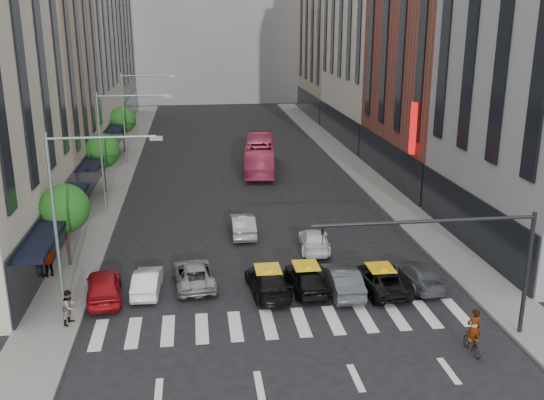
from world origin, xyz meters
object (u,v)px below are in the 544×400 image
object	(u,v)px
car_red	(104,286)
streetlamp_mid	(113,137)
motorcycle	(472,344)
pedestrian_near	(70,307)
streetlamp_far	(133,106)
taxi_center	(306,278)
car_white_front	(147,281)
bus	(260,155)
taxi_left	(268,281)
pedestrian_far	(49,261)
streetlamp_near	(73,199)

from	to	relation	value
car_red	streetlamp_mid	bearing A→B (deg)	-93.91
motorcycle	pedestrian_near	world-z (taller)	pedestrian_near
streetlamp_far	taxi_center	distance (m)	33.50
motorcycle	car_white_front	bearing A→B (deg)	-30.07
streetlamp_mid	bus	bearing A→B (deg)	45.26
taxi_left	pedestrian_far	bearing A→B (deg)	-20.73
streetlamp_mid	pedestrian_far	world-z (taller)	streetlamp_mid
streetlamp_near	car_red	size ratio (longest dim) A/B	2.03
car_red	motorcycle	xyz separation A→B (m)	(16.78, -7.56, -0.33)
pedestrian_far	streetlamp_far	bearing A→B (deg)	-117.74
streetlamp_far	pedestrian_far	distance (m)	28.15
motorcycle	bus	bearing A→B (deg)	-81.85
pedestrian_near	taxi_center	bearing A→B (deg)	-55.92
streetlamp_mid	motorcycle	bearing A→B (deg)	-51.58
taxi_left	taxi_center	bearing A→B (deg)	175.51
bus	motorcycle	world-z (taller)	bus
streetlamp_mid	car_white_front	bearing A→B (deg)	-77.84
streetlamp_mid	pedestrian_far	distance (m)	12.83
streetlamp_mid	car_red	xyz separation A→B (m)	(0.84, -14.66, -5.15)
streetlamp_near	car_white_front	size ratio (longest dim) A/B	2.32
car_red	pedestrian_far	world-z (taller)	pedestrian_far
pedestrian_near	pedestrian_far	xyz separation A→B (m)	(-2.20, 5.84, 0.09)
taxi_left	streetlamp_far	bearing A→B (deg)	-77.91
streetlamp_near	pedestrian_near	bearing A→B (deg)	-103.71
pedestrian_near	car_red	bearing A→B (deg)	-0.68
streetlamp_mid	taxi_left	distance (m)	18.51
streetlamp_far	pedestrian_near	distance (m)	33.82
car_white_front	pedestrian_near	distance (m)	4.78
taxi_left	bus	world-z (taller)	bus
car_red	car_white_front	world-z (taller)	car_red
motorcycle	taxi_center	bearing A→B (deg)	-50.66
taxi_center	streetlamp_far	bearing A→B (deg)	-74.42
taxi_center	pedestrian_far	size ratio (longest dim) A/B	2.23
motorcycle	pedestrian_far	distance (m)	22.80
pedestrian_far	taxi_center	bearing A→B (deg)	143.93
streetlamp_mid	taxi_center	size ratio (longest dim) A/B	2.12
streetlamp_near	pedestrian_near	world-z (taller)	streetlamp_near
car_white_front	car_red	bearing A→B (deg)	16.64
streetlamp_near	motorcycle	size ratio (longest dim) A/B	5.54
streetlamp_mid	motorcycle	xyz separation A→B (m)	(17.62, -22.22, -5.48)
taxi_center	motorcycle	xyz separation A→B (m)	(6.11, -7.19, -0.30)
car_white_front	bus	size ratio (longest dim) A/B	0.35
streetlamp_far	car_red	distance (m)	31.10
streetlamp_far	pedestrian_near	size ratio (longest dim) A/B	5.22
streetlamp_near	taxi_left	xyz separation A→B (m)	(9.44, 0.96, -5.22)
car_white_front	taxi_center	bearing A→B (deg)	176.94
streetlamp_far	bus	size ratio (longest dim) A/B	0.80
taxi_left	pedestrian_near	world-z (taller)	pedestrian_near
car_red	taxi_left	bearing A→B (deg)	170.24
taxi_left	bus	xyz separation A→B (m)	(2.62, 27.21, 0.88)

